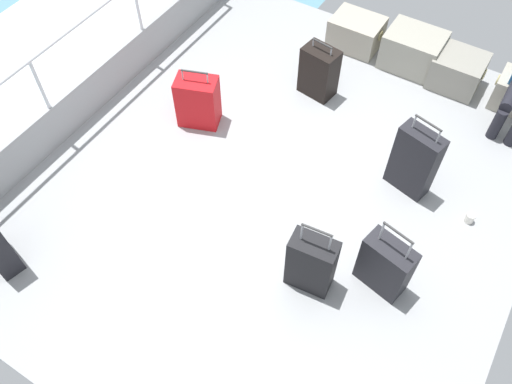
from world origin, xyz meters
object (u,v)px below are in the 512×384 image
(cargo_crate_1, at_px, (413,50))
(paper_cup, at_px, (470,218))
(cargo_crate_0, at_px, (356,32))
(suitcase_3, at_px, (385,265))
(suitcase_0, at_px, (311,263))
(suitcase_5, at_px, (319,72))
(cargo_crate_2, at_px, (457,71))
(suitcase_2, at_px, (198,101))
(suitcase_1, at_px, (414,161))

(cargo_crate_1, height_order, paper_cup, cargo_crate_1)
(cargo_crate_0, xyz_separation_m, suitcase_3, (1.49, -2.68, 0.10))
(suitcase_0, distance_m, suitcase_5, 2.28)
(cargo_crate_0, height_order, cargo_crate_1, cargo_crate_1)
(cargo_crate_1, relative_size, cargo_crate_2, 1.18)
(suitcase_0, relative_size, suitcase_3, 1.04)
(cargo_crate_2, xyz_separation_m, suitcase_0, (-0.23, -2.94, 0.12))
(paper_cup, bearing_deg, suitcase_2, -175.12)
(suitcase_0, xyz_separation_m, suitcase_2, (-1.83, 1.04, -0.03))
(cargo_crate_1, bearing_deg, suitcase_5, -126.36)
(suitcase_0, relative_size, suitcase_5, 1.23)
(cargo_crate_0, bearing_deg, suitcase_5, -90.43)
(cargo_crate_0, relative_size, paper_cup, 5.99)
(cargo_crate_2, relative_size, suitcase_2, 0.83)
(suitcase_5, bearing_deg, suitcase_1, -28.00)
(cargo_crate_2, bearing_deg, suitcase_0, -94.39)
(suitcase_2, xyz_separation_m, suitcase_5, (0.83, 1.02, 0.01))
(suitcase_2, bearing_deg, cargo_crate_0, 66.71)
(suitcase_0, xyz_separation_m, suitcase_5, (-1.00, 2.06, -0.02))
(suitcase_3, bearing_deg, suitcase_1, 100.25)
(paper_cup, bearing_deg, cargo_crate_1, 126.25)
(cargo_crate_1, height_order, suitcase_0, suitcase_0)
(cargo_crate_0, relative_size, cargo_crate_2, 1.09)
(suitcase_1, xyz_separation_m, paper_cup, (0.64, -0.08, -0.30))
(suitcase_0, bearing_deg, suitcase_5, 115.83)
(cargo_crate_0, distance_m, paper_cup, 2.59)
(suitcase_5, bearing_deg, cargo_crate_0, 89.57)
(cargo_crate_2, bearing_deg, suitcase_5, -143.99)
(cargo_crate_2, height_order, suitcase_5, suitcase_5)
(cargo_crate_1, height_order, suitcase_5, suitcase_5)
(cargo_crate_0, height_order, suitcase_0, suitcase_0)
(cargo_crate_0, distance_m, cargo_crate_2, 1.21)
(cargo_crate_1, height_order, suitcase_2, suitcase_2)
(suitcase_1, bearing_deg, suitcase_5, 152.00)
(suitcase_1, bearing_deg, cargo_crate_1, 110.84)
(cargo_crate_1, xyz_separation_m, cargo_crate_2, (0.53, -0.05, -0.02))
(cargo_crate_2, height_order, suitcase_1, suitcase_1)
(cargo_crate_1, bearing_deg, suitcase_1, -69.16)
(cargo_crate_0, distance_m, suitcase_3, 3.07)
(cargo_crate_0, height_order, suitcase_1, suitcase_1)
(suitcase_3, xyz_separation_m, suitcase_5, (-1.50, 1.75, 0.01))
(cargo_crate_1, xyz_separation_m, suitcase_3, (0.81, -2.69, 0.06))
(cargo_crate_1, bearing_deg, suitcase_2, -127.92)
(suitcase_3, bearing_deg, cargo_crate_0, 119.04)
(cargo_crate_0, distance_m, suitcase_0, 3.15)
(suitcase_0, relative_size, suitcase_2, 1.21)
(suitcase_2, xyz_separation_m, suitcase_3, (2.33, -0.74, 0.00))
(cargo_crate_1, height_order, suitcase_1, suitcase_1)
(suitcase_0, bearing_deg, suitcase_1, 77.12)
(suitcase_0, xyz_separation_m, suitcase_1, (0.31, 1.36, 0.05))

